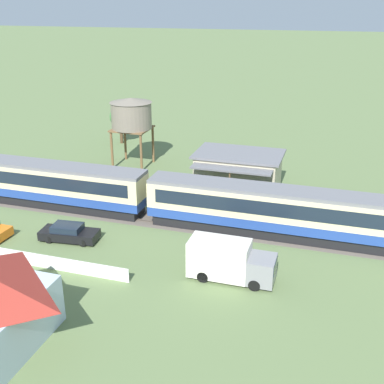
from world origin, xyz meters
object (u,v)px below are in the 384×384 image
(water_tower, at_px, (131,114))
(yard_tree_0, at_px, (120,117))
(parked_car_black, at_px, (69,233))
(passenger_train, at_px, (269,209))
(delivery_truck_grey, at_px, (229,261))
(station_building, at_px, (238,171))

(water_tower, bearing_deg, yard_tree_0, 123.18)
(water_tower, distance_m, parked_car_black, 20.04)
(passenger_train, height_order, delivery_truck_grey, passenger_train)
(passenger_train, xyz_separation_m, delivery_truck_grey, (-1.51, -7.62, -0.88))
(passenger_train, bearing_deg, parked_car_black, -158.71)
(water_tower, bearing_deg, delivery_truck_grey, -51.98)
(water_tower, relative_size, yard_tree_0, 1.56)
(parked_car_black, height_order, yard_tree_0, yard_tree_0)
(parked_car_black, bearing_deg, station_building, 49.55)
(yard_tree_0, bearing_deg, passenger_train, -42.74)
(water_tower, xyz_separation_m, delivery_truck_grey, (16.32, -20.87, -4.66))
(passenger_train, relative_size, yard_tree_0, 12.11)
(yard_tree_0, bearing_deg, water_tower, -56.82)
(station_building, distance_m, yard_tree_0, 22.21)
(station_building, height_order, parked_car_black, station_building)
(water_tower, bearing_deg, passenger_train, -36.61)
(yard_tree_0, bearing_deg, parked_car_black, -73.36)
(station_building, distance_m, water_tower, 14.42)
(delivery_truck_grey, bearing_deg, yard_tree_0, 126.72)
(station_building, height_order, delivery_truck_grey, station_building)
(parked_car_black, distance_m, yard_tree_0, 28.60)
(parked_car_black, bearing_deg, water_tower, 92.36)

